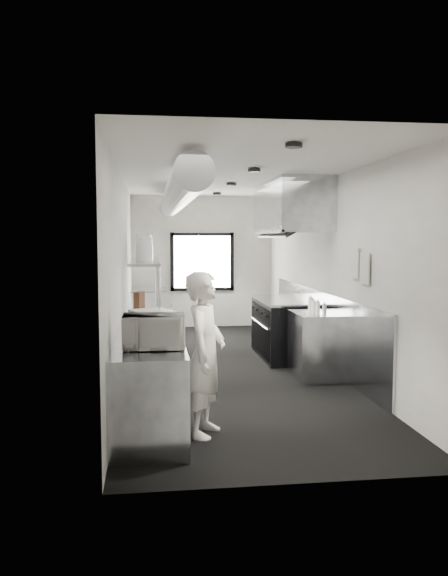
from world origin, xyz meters
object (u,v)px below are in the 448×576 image
object	(u,v)px
far_work_table	(148,311)
line_cook	(205,354)
range	(286,328)
exhaust_hood	(290,208)
squeeze_bottle_a	(324,310)
deli_tub_a	(133,333)
deli_tub_b	(131,331)
small_plate	(159,324)
prep_counter	(149,347)
cutting_board	(154,312)
squeeze_bottle_b	(318,308)
microwave	(154,331)
pass_shelf	(145,262)
plate_stack_a	(146,253)
squeeze_bottle_e	(310,303)
squeeze_bottle_c	(314,307)
bottle_station	(318,345)
knife_block	(139,299)
plate_stack_d	(144,246)
squeeze_bottle_d	(311,305)
plate_stack_c	(145,249)
plate_stack_b	(144,250)

from	to	relation	value
far_work_table	line_cook	distance (m)	6.00
range	exhaust_hood	bearing A→B (deg)	-0.00
far_work_table	squeeze_bottle_a	size ratio (longest dim) A/B	7.38
deli_tub_a	deli_tub_b	bearing A→B (deg)	98.33
small_plate	prep_counter	bearing A→B (deg)	97.05
deli_tub_a	cutting_board	distance (m)	2.01
far_work_table	line_cook	world-z (taller)	line_cook
prep_counter	squeeze_bottle_b	xyz separation A→B (m)	(2.25, -0.35, 0.54)
microwave	squeeze_bottle_a	xyz separation A→B (m)	(2.23, 1.88, -0.08)
pass_shelf	plate_stack_a	bearing A→B (deg)	-88.84
plate_stack_a	squeeze_bottle_b	world-z (taller)	plate_stack_a
squeeze_bottle_e	squeeze_bottle_c	bearing A→B (deg)	-98.61
bottle_station	small_plate	xyz separation A→B (m)	(-2.17, -0.83, 0.46)
knife_block	squeeze_bottle_c	xyz separation A→B (m)	(2.36, -1.01, -0.03)
small_plate	plate_stack_d	size ratio (longest dim) A/B	0.46
cutting_board	squeeze_bottle_e	xyz separation A→B (m)	(2.21, 0.01, 0.08)
cutting_board	plate_stack_a	world-z (taller)	plate_stack_a
pass_shelf	line_cook	size ratio (longest dim) A/B	1.88
squeeze_bottle_a	range	bearing A→B (deg)	93.14
bottle_station	squeeze_bottle_d	distance (m)	0.56
pass_shelf	small_plate	world-z (taller)	pass_shelf
far_work_table	squeeze_bottle_c	size ratio (longest dim) A/B	6.97
range	plate_stack_c	world-z (taller)	plate_stack_c
line_cook	squeeze_bottle_d	distance (m)	2.75
prep_counter	squeeze_bottle_a	world-z (taller)	squeeze_bottle_a
pass_shelf	squeeze_bottle_e	bearing A→B (deg)	-30.21
plate_stack_b	squeeze_bottle_d	distance (m)	2.79
plate_stack_a	squeeze_bottle_b	xyz separation A→B (m)	(2.28, -1.25, -0.71)
far_work_table	microwave	bearing A→B (deg)	-89.49
bottle_station	plate_stack_b	xyz separation A→B (m)	(-2.35, 1.54, 1.28)
prep_counter	bottle_station	distance (m)	2.31
small_plate	plate_stack_c	distance (m)	2.75
plate_stack_d	cutting_board	bearing A→B (deg)	-86.28
squeeze_bottle_b	range	bearing A→B (deg)	92.20
range	knife_block	distance (m)	2.42
line_cook	microwave	xyz separation A→B (m)	(-0.50, -0.15, 0.26)
small_plate	plate_stack_c	world-z (taller)	plate_stack_c
deli_tub_b	knife_block	bearing A→B (deg)	88.87
microwave	plate_stack_b	world-z (taller)	plate_stack_b
plate_stack_b	bottle_station	bearing A→B (deg)	-33.13
cutting_board	plate_stack_b	size ratio (longest dim) A/B	2.06
plate_stack_c	exhaust_hood	bearing A→B (deg)	-9.58
bottle_station	squeeze_bottle_c	distance (m)	0.54
knife_block	squeeze_bottle_a	distance (m)	2.76
far_work_table	cutting_board	xyz separation A→B (m)	(0.07, -3.57, 0.46)
pass_shelf	plate_stack_c	xyz separation A→B (m)	(0.00, 0.09, 0.21)
exhaust_hood	plate_stack_d	distance (m)	2.65
microwave	deli_tub_a	size ratio (longest dim) A/B	3.84
squeeze_bottle_c	squeeze_bottle_e	bearing A→B (deg)	81.39
squeeze_bottle_c	small_plate	bearing A→B (deg)	-158.91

